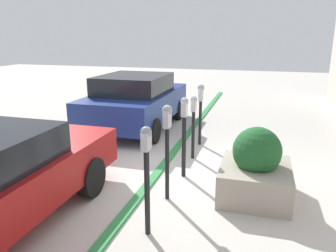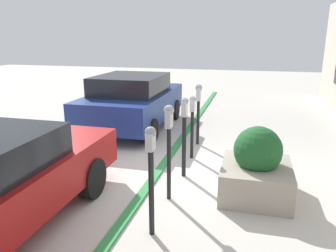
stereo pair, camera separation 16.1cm
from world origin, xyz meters
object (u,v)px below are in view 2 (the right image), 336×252
Objects in this scene: parking_meter_farthest at (198,103)px; planter_box at (256,169)px; parking_meter_fourth at (192,117)px; parking_meter_middle at (184,126)px; parking_meter_nearest at (151,165)px; parked_car_middle at (133,101)px; parking_meter_second at (169,134)px.

parking_meter_farthest is 2.80m from planter_box.
parking_meter_fourth is at bearing -178.15° from parking_meter_farthest.
parking_meter_fourth is (0.97, 0.03, -0.06)m from parking_meter_middle.
parking_meter_farthest is (3.87, 0.03, 0.02)m from parking_meter_nearest.
parked_car_middle is at bearing 46.37° from parking_meter_fourth.
parking_meter_fourth is at bearing 43.02° from planter_box.
planter_box is at bearing -136.98° from parking_meter_fourth.
parking_meter_farthest is 2.29m from parked_car_middle.
parking_meter_middle is at bearing 70.55° from planter_box.
parking_meter_middle is 0.97m from parking_meter_fourth.
parking_meter_fourth is 0.97m from parking_meter_farthest.
planter_box is 0.32× the size of parked_car_middle.
parked_car_middle reaches higher than parking_meter_fourth.
parking_meter_second reaches higher than parked_car_middle.
parking_meter_fourth is 1.08× the size of planter_box.
parking_meter_nearest is at bearing 179.24° from parking_meter_middle.
planter_box is (-2.39, -1.36, -0.55)m from parking_meter_farthest.
parking_meter_middle is at bearing -0.76° from parking_meter_nearest.
planter_box is (-1.43, -1.33, -0.44)m from parking_meter_fourth.
parking_meter_middle reaches higher than parking_meter_fourth.
parking_meter_fourth is at bearing -0.66° from parking_meter_second.
parking_meter_fourth is 0.34× the size of parked_car_middle.
parked_car_middle is at bearing 45.01° from planter_box.
parking_meter_second is at bearing 1.28° from parking_meter_nearest.
parked_car_middle is (4.88, 2.07, -0.20)m from parking_meter_nearest.
parked_car_middle is (3.40, 3.40, 0.32)m from planter_box.
parking_meter_fourth reaches higher than planter_box.
parking_meter_nearest reaches higher than parking_meter_farthest.
parked_car_middle reaches higher than parking_meter_middle.
parking_meter_farthest is 0.37× the size of parked_car_middle.
parked_car_middle is (2.94, 2.09, -0.18)m from parking_meter_middle.
parking_meter_fourth is (2.91, 0.00, -0.08)m from parking_meter_nearest.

